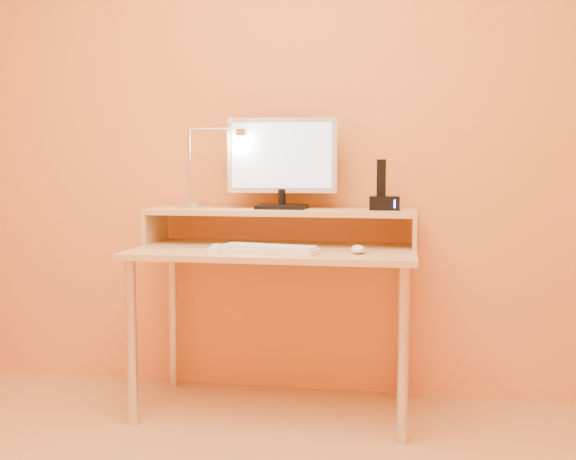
% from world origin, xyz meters
% --- Properties ---
extents(wall_back, '(3.00, 0.04, 2.50)m').
position_xyz_m(wall_back, '(0.00, 1.50, 1.25)').
color(wall_back, '#E9864D').
rests_on(wall_back, floor).
extents(desk_leg_fl, '(0.04, 0.04, 0.69)m').
position_xyz_m(desk_leg_fl, '(-0.55, 0.93, 0.35)').
color(desk_leg_fl, silver).
rests_on(desk_leg_fl, floor).
extents(desk_leg_fr, '(0.04, 0.04, 0.69)m').
position_xyz_m(desk_leg_fr, '(0.55, 0.93, 0.35)').
color(desk_leg_fr, silver).
rests_on(desk_leg_fr, floor).
extents(desk_leg_bl, '(0.04, 0.04, 0.69)m').
position_xyz_m(desk_leg_bl, '(-0.55, 1.43, 0.35)').
color(desk_leg_bl, silver).
rests_on(desk_leg_bl, floor).
extents(desk_leg_br, '(0.04, 0.04, 0.69)m').
position_xyz_m(desk_leg_br, '(0.55, 1.43, 0.35)').
color(desk_leg_br, silver).
rests_on(desk_leg_br, floor).
extents(desk_lower, '(1.20, 0.60, 0.02)m').
position_xyz_m(desk_lower, '(0.00, 1.18, 0.71)').
color(desk_lower, tan).
rests_on(desk_lower, floor).
extents(shelf_riser_left, '(0.02, 0.30, 0.14)m').
position_xyz_m(shelf_riser_left, '(-0.59, 1.33, 0.79)').
color(shelf_riser_left, tan).
rests_on(shelf_riser_left, desk_lower).
extents(shelf_riser_right, '(0.02, 0.30, 0.14)m').
position_xyz_m(shelf_riser_right, '(0.59, 1.33, 0.79)').
color(shelf_riser_right, tan).
rests_on(shelf_riser_right, desk_lower).
extents(desk_shelf, '(1.20, 0.30, 0.02)m').
position_xyz_m(desk_shelf, '(0.00, 1.33, 0.87)').
color(desk_shelf, tan).
rests_on(desk_shelf, desk_lower).
extents(monitor_foot, '(0.22, 0.16, 0.02)m').
position_xyz_m(monitor_foot, '(0.01, 1.33, 0.89)').
color(monitor_foot, black).
rests_on(monitor_foot, desk_shelf).
extents(monitor_neck, '(0.04, 0.04, 0.07)m').
position_xyz_m(monitor_neck, '(0.01, 1.33, 0.93)').
color(monitor_neck, black).
rests_on(monitor_neck, monitor_foot).
extents(monitor_panel, '(0.49, 0.07, 0.33)m').
position_xyz_m(monitor_panel, '(0.01, 1.34, 1.12)').
color(monitor_panel, silver).
rests_on(monitor_panel, monitor_neck).
extents(monitor_back, '(0.44, 0.05, 0.28)m').
position_xyz_m(monitor_back, '(0.01, 1.36, 1.12)').
color(monitor_back, black).
rests_on(monitor_back, monitor_panel).
extents(monitor_screen, '(0.44, 0.04, 0.29)m').
position_xyz_m(monitor_screen, '(0.01, 1.32, 1.12)').
color(monitor_screen, '#AEC9EE').
rests_on(monitor_screen, monitor_panel).
extents(lamp_base, '(0.10, 0.10, 0.02)m').
position_xyz_m(lamp_base, '(-0.41, 1.30, 0.89)').
color(lamp_base, silver).
rests_on(lamp_base, desk_shelf).
extents(lamp_post, '(0.01, 0.01, 0.33)m').
position_xyz_m(lamp_post, '(-0.41, 1.30, 1.07)').
color(lamp_post, silver).
rests_on(lamp_post, lamp_base).
extents(lamp_arm, '(0.24, 0.01, 0.01)m').
position_xyz_m(lamp_arm, '(-0.29, 1.30, 1.24)').
color(lamp_arm, silver).
rests_on(lamp_arm, lamp_post).
extents(lamp_head, '(0.04, 0.04, 0.03)m').
position_xyz_m(lamp_head, '(-0.17, 1.30, 1.22)').
color(lamp_head, silver).
rests_on(lamp_head, lamp_arm).
extents(lamp_bulb, '(0.03, 0.03, 0.00)m').
position_xyz_m(lamp_bulb, '(-0.17, 1.30, 1.20)').
color(lamp_bulb, '#FFEAC6').
rests_on(lamp_bulb, lamp_head).
extents(phone_dock, '(0.13, 0.10, 0.06)m').
position_xyz_m(phone_dock, '(0.46, 1.33, 0.91)').
color(phone_dock, black).
rests_on(phone_dock, desk_shelf).
extents(phone_handset, '(0.04, 0.03, 0.16)m').
position_xyz_m(phone_handset, '(0.45, 1.33, 1.02)').
color(phone_handset, black).
rests_on(phone_handset, phone_dock).
extents(phone_led, '(0.01, 0.00, 0.04)m').
position_xyz_m(phone_led, '(0.51, 1.28, 0.91)').
color(phone_led, '#1F71FF').
rests_on(phone_led, phone_dock).
extents(keyboard, '(0.42, 0.20, 0.02)m').
position_xyz_m(keyboard, '(0.01, 1.02, 0.73)').
color(keyboard, silver).
rests_on(keyboard, desk_lower).
extents(mouse, '(0.06, 0.10, 0.03)m').
position_xyz_m(mouse, '(0.36, 1.07, 0.74)').
color(mouse, white).
rests_on(mouse, desk_lower).
extents(remote_control, '(0.07, 0.18, 0.02)m').
position_xyz_m(remote_control, '(-0.22, 1.04, 0.73)').
color(remote_control, silver).
rests_on(remote_control, desk_lower).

